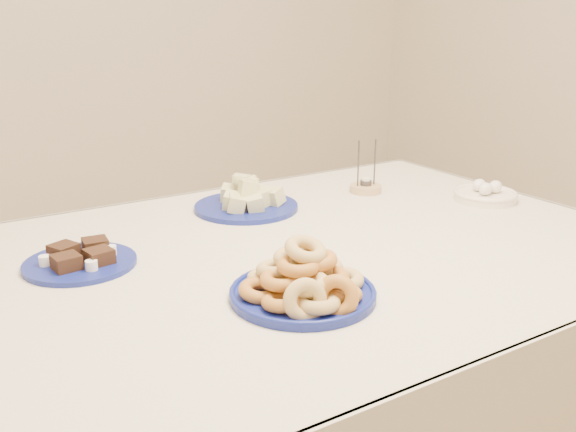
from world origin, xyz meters
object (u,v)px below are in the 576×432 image
at_px(dining_table, 276,298).
at_px(brownie_plate, 81,260).
at_px(melon_plate, 247,200).
at_px(egg_bowl, 485,194).
at_px(donut_platter, 304,283).
at_px(candle_holder, 366,187).

height_order(dining_table, brownie_plate, brownie_plate).
xyz_separation_m(melon_plate, egg_bowl, (0.60, -0.28, -0.01)).
distance_m(donut_platter, candle_holder, 0.75).
distance_m(donut_platter, brownie_plate, 0.49).
relative_size(donut_platter, egg_bowl, 1.66).
relative_size(dining_table, brownie_plate, 6.74).
xyz_separation_m(melon_plate, candle_holder, (0.38, -0.03, -0.01)).
height_order(brownie_plate, egg_bowl, egg_bowl).
height_order(dining_table, candle_holder, candle_holder).
relative_size(candle_holder, egg_bowl, 0.72).
distance_m(dining_table, brownie_plate, 0.43).
bearing_deg(dining_table, donut_platter, -108.76).
xyz_separation_m(donut_platter, melon_plate, (0.18, 0.54, -0.00)).
xyz_separation_m(brownie_plate, candle_holder, (0.86, 0.13, 0.00)).
relative_size(donut_platter, melon_plate, 1.22).
bearing_deg(brownie_plate, candle_holder, 8.39).
distance_m(candle_holder, egg_bowl, 0.34).
bearing_deg(dining_table, brownie_plate, 157.35).
distance_m(brownie_plate, egg_bowl, 1.09).
distance_m(donut_platter, egg_bowl, 0.83).
bearing_deg(egg_bowl, donut_platter, -161.41).
height_order(melon_plate, candle_holder, candle_holder).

